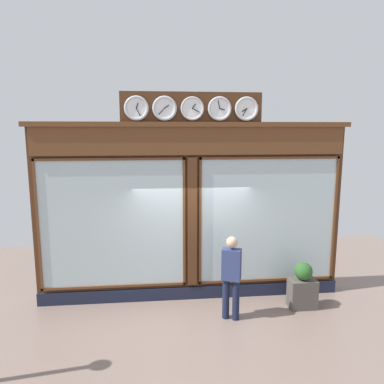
# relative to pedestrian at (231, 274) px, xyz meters

# --- Properties ---
(ground_plane) EXTENTS (14.00, 14.00, 0.00)m
(ground_plane) POSITION_rel_pedestrian_xyz_m (0.67, 1.83, -0.93)
(ground_plane) COLOR #7A665B
(shop_facade) EXTENTS (6.77, 0.42, 4.48)m
(shop_facade) POSITION_rel_pedestrian_xyz_m (0.67, -1.09, 1.06)
(shop_facade) COLOR #4C2B16
(shop_facade) RESTS_ON ground_plane
(pedestrian) EXTENTS (0.42, 0.34, 1.69)m
(pedestrian) POSITION_rel_pedestrian_xyz_m (0.00, 0.00, 0.00)
(pedestrian) COLOR #191E38
(pedestrian) RESTS_ON ground_plane
(planter_box) EXTENTS (0.56, 0.36, 0.62)m
(planter_box) POSITION_rel_pedestrian_xyz_m (-1.60, -0.30, -0.62)
(planter_box) COLOR #4C4742
(planter_box) RESTS_ON ground_plane
(planter_shrub) EXTENTS (0.37, 0.37, 0.37)m
(planter_shrub) POSITION_rel_pedestrian_xyz_m (-1.60, -0.30, -0.13)
(planter_shrub) COLOR #285623
(planter_shrub) RESTS_ON planter_box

